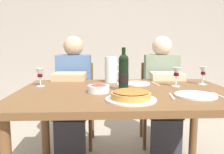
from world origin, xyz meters
TOP-DOWN VIEW (x-y plane):
  - back_wall at (0.00, 2.68)m, footprint 8.00×0.10m
  - dining_table at (0.00, 0.00)m, footprint 1.50×1.00m
  - wine_bottle at (-0.02, -0.02)m, footprint 0.07×0.07m
  - water_pitcher at (-0.09, 0.36)m, footprint 0.15×0.10m
  - baked_tart at (-0.00, -0.28)m, footprint 0.29×0.29m
  - salad_bowl at (-0.19, -0.05)m, footprint 0.15×0.15m
  - wine_glass_left_diner at (-0.63, 0.19)m, footprint 0.07×0.07m
  - wine_glass_right_diner at (0.40, 0.13)m, footprint 0.07×0.07m
  - wine_glass_centre at (0.64, 0.21)m, footprint 0.06×0.06m
  - dinner_plate_left_setting at (0.11, 0.25)m, footprint 0.21×0.21m
  - dinner_plate_right_setting at (0.41, -0.19)m, footprint 0.26×0.26m
  - fork_left_setting at (-0.04, 0.25)m, footprint 0.02×0.16m
  - knife_left_setting at (0.26, 0.25)m, footprint 0.03×0.18m
  - knife_right_setting at (0.56, -0.19)m, footprint 0.02×0.18m
  - spoon_right_setting at (0.26, -0.19)m, footprint 0.03×0.16m
  - chair_left at (-0.45, 0.92)m, footprint 0.41×0.41m
  - diner_left at (-0.45, 0.68)m, footprint 0.35×0.51m
  - chair_right at (0.46, 0.90)m, footprint 0.43×0.43m
  - diner_right at (0.44, 0.67)m, footprint 0.36×0.52m

SIDE VIEW (x-z plane):
  - chair_left at x=-0.45m, z-range 0.06..0.93m
  - chair_right at x=0.46m, z-range 0.06..0.93m
  - diner_left at x=-0.45m, z-range 0.04..1.20m
  - diner_right at x=0.44m, z-range 0.04..1.20m
  - dining_table at x=0.00m, z-range 0.29..1.05m
  - fork_left_setting at x=-0.04m, z-range 0.76..0.76m
  - knife_left_setting at x=0.26m, z-range 0.76..0.76m
  - knife_right_setting at x=0.56m, z-range 0.76..0.76m
  - spoon_right_setting at x=0.26m, z-range 0.76..0.76m
  - dinner_plate_left_setting at x=0.11m, z-range 0.76..0.77m
  - dinner_plate_right_setting at x=0.41m, z-range 0.76..0.77m
  - baked_tart at x=0.00m, z-range 0.76..0.82m
  - salad_bowl at x=-0.19m, z-range 0.76..0.82m
  - water_pitcher at x=-0.09m, z-range 0.75..0.96m
  - wine_glass_left_diner at x=-0.63m, z-range 0.79..0.93m
  - wine_glass_centre at x=0.64m, z-range 0.79..0.93m
  - wine_glass_right_diner at x=0.40m, z-range 0.79..0.94m
  - wine_bottle at x=-0.02m, z-range 0.74..1.04m
  - back_wall at x=0.00m, z-range 0.00..2.80m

